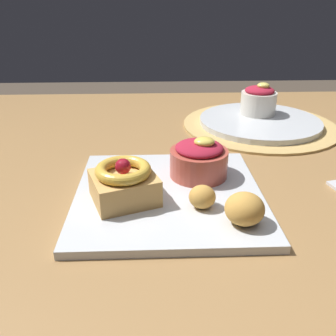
{
  "coord_description": "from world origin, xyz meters",
  "views": [
    {
      "loc": [
        0.02,
        -0.6,
        1.0
      ],
      "look_at": [
        0.04,
        -0.12,
        0.77
      ],
      "focal_mm": 39.11,
      "sensor_mm": 36.0,
      "label": 1
    }
  ],
  "objects_px": {
    "back_plate": "(260,121)",
    "back_ramekin": "(259,100)",
    "cake_slice": "(124,183)",
    "front_plate": "(169,195)",
    "berry_ramekin": "(199,159)",
    "fritter_front": "(202,197)",
    "fritter_middle": "(245,209)"
  },
  "relations": [
    {
      "from": "front_plate",
      "to": "fritter_front",
      "type": "relative_size",
      "value": 7.44
    },
    {
      "from": "fritter_front",
      "to": "back_plate",
      "type": "xyz_separation_m",
      "value": [
        0.18,
        0.36,
        -0.02
      ]
    },
    {
      "from": "fritter_front",
      "to": "back_ramekin",
      "type": "relative_size",
      "value": 0.45
    },
    {
      "from": "berry_ramekin",
      "to": "fritter_middle",
      "type": "distance_m",
      "value": 0.14
    },
    {
      "from": "berry_ramekin",
      "to": "fritter_middle",
      "type": "xyz_separation_m",
      "value": [
        0.04,
        -0.14,
        -0.01
      ]
    },
    {
      "from": "cake_slice",
      "to": "fritter_front",
      "type": "xyz_separation_m",
      "value": [
        0.11,
        -0.02,
        -0.01
      ]
    },
    {
      "from": "cake_slice",
      "to": "berry_ramekin",
      "type": "bearing_deg",
      "value": 32.93
    },
    {
      "from": "front_plate",
      "to": "fritter_front",
      "type": "height_order",
      "value": "fritter_front"
    },
    {
      "from": "back_ramekin",
      "to": "cake_slice",
      "type": "bearing_deg",
      "value": -127.2
    },
    {
      "from": "front_plate",
      "to": "cake_slice",
      "type": "bearing_deg",
      "value": -160.51
    },
    {
      "from": "berry_ramekin",
      "to": "cake_slice",
      "type": "bearing_deg",
      "value": -147.07
    },
    {
      "from": "front_plate",
      "to": "fritter_middle",
      "type": "relative_size",
      "value": 5.42
    },
    {
      "from": "cake_slice",
      "to": "back_ramekin",
      "type": "xyz_separation_m",
      "value": [
        0.29,
        0.38,
        0.01
      ]
    },
    {
      "from": "front_plate",
      "to": "back_plate",
      "type": "relative_size",
      "value": 0.99
    },
    {
      "from": "front_plate",
      "to": "berry_ramekin",
      "type": "bearing_deg",
      "value": 45.47
    },
    {
      "from": "berry_ramekin",
      "to": "fritter_front",
      "type": "distance_m",
      "value": 0.1
    },
    {
      "from": "cake_slice",
      "to": "back_ramekin",
      "type": "bearing_deg",
      "value": 52.8
    },
    {
      "from": "front_plate",
      "to": "back_plate",
      "type": "bearing_deg",
      "value": 55.2
    },
    {
      "from": "cake_slice",
      "to": "fritter_middle",
      "type": "bearing_deg",
      "value": -22.45
    },
    {
      "from": "berry_ramekin",
      "to": "fritter_middle",
      "type": "height_order",
      "value": "berry_ramekin"
    },
    {
      "from": "fritter_front",
      "to": "front_plate",
      "type": "bearing_deg",
      "value": 133.48
    },
    {
      "from": "fritter_front",
      "to": "back_plate",
      "type": "bearing_deg",
      "value": 63.96
    },
    {
      "from": "fritter_front",
      "to": "back_plate",
      "type": "height_order",
      "value": "fritter_front"
    },
    {
      "from": "back_plate",
      "to": "back_ramekin",
      "type": "xyz_separation_m",
      "value": [
        0.0,
        0.04,
        0.04
      ]
    },
    {
      "from": "back_plate",
      "to": "front_plate",
      "type": "bearing_deg",
      "value": -124.8
    },
    {
      "from": "front_plate",
      "to": "back_plate",
      "type": "height_order",
      "value": "back_plate"
    },
    {
      "from": "back_plate",
      "to": "back_ramekin",
      "type": "relative_size",
      "value": 3.33
    },
    {
      "from": "front_plate",
      "to": "back_ramekin",
      "type": "bearing_deg",
      "value": 57.76
    },
    {
      "from": "front_plate",
      "to": "berry_ramekin",
      "type": "distance_m",
      "value": 0.08
    },
    {
      "from": "fritter_middle",
      "to": "back_plate",
      "type": "relative_size",
      "value": 0.18
    },
    {
      "from": "berry_ramekin",
      "to": "back_plate",
      "type": "xyz_separation_m",
      "value": [
        0.17,
        0.27,
        -0.03
      ]
    },
    {
      "from": "front_plate",
      "to": "berry_ramekin",
      "type": "height_order",
      "value": "berry_ramekin"
    }
  ]
}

